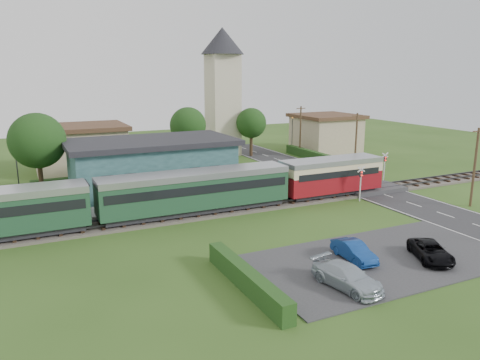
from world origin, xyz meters
name	(u,v)px	position (x,y,z in m)	size (l,w,h in m)	color
ground	(298,208)	(0.00, 0.00, 0.00)	(120.00, 120.00, 0.00)	#2D4C19
railway_track	(287,202)	(0.00, 2.00, 0.11)	(76.00, 3.20, 0.49)	#4C443D
road	(386,195)	(10.00, 0.00, 0.03)	(6.00, 70.00, 0.05)	#28282B
car_park	(380,259)	(-1.50, -12.00, 0.04)	(17.00, 9.00, 0.08)	#333335
crossing_deck	(372,189)	(10.00, 2.00, 0.23)	(6.20, 3.40, 0.45)	#333335
platform	(171,205)	(-10.00, 5.20, 0.23)	(30.00, 3.00, 0.45)	gray
equipment_hut	(74,198)	(-18.00, 5.20, 1.75)	(2.30, 2.30, 2.55)	beige
station_building	(152,166)	(-10.00, 10.99, 2.69)	(16.00, 9.00, 5.30)	#2A5254
train	(158,194)	(-11.93, 2.00, 2.18)	(43.20, 2.90, 3.40)	#232328
church_tower	(223,82)	(5.00, 28.00, 10.23)	(6.00, 6.00, 17.60)	beige
house_west	(80,148)	(-15.00, 25.00, 2.79)	(10.80, 8.80, 5.50)	tan
house_east	(326,133)	(20.00, 24.00, 2.80)	(8.80, 8.80, 5.50)	tan
hedge_carpark	(247,279)	(-11.00, -12.00, 0.60)	(0.80, 9.00, 1.20)	#193814
hedge_roadside	(325,159)	(14.20, 16.00, 0.60)	(0.80, 18.00, 1.20)	#193814
hedge_station	(142,177)	(-10.00, 15.50, 0.65)	(22.00, 0.80, 1.30)	#193814
tree_a	(37,141)	(-20.00, 14.00, 5.38)	(5.20, 5.20, 8.00)	#332316
tree_b	(188,126)	(-2.00, 23.00, 5.02)	(4.60, 4.60, 7.34)	#332316
tree_c	(251,123)	(8.00, 25.00, 4.65)	(4.20, 4.20, 6.78)	#332316
utility_pole_b	(475,166)	(14.20, -6.00, 3.63)	(1.40, 0.22, 7.00)	#473321
utility_pole_c	(356,142)	(14.20, 10.00, 3.63)	(1.40, 0.22, 7.00)	#473321
utility_pole_d	(300,131)	(14.20, 22.00, 3.63)	(1.40, 0.22, 7.00)	#473321
crossing_signal_near	(361,179)	(6.40, -0.41, 2.14)	(0.84, 0.28, 3.28)	silver
crossing_signal_far	(385,163)	(13.60, 4.39, 2.14)	(0.84, 0.28, 3.28)	silver
streetlamp_west	(16,157)	(-22.00, 20.00, 3.04)	(0.30, 0.30, 5.15)	#3F3F47
streetlamp_east	(292,130)	(16.00, 27.00, 3.04)	(0.30, 0.30, 5.15)	#3F3F47
car_on_road	(317,170)	(9.34, 10.63, 0.59)	(1.26, 3.14, 1.07)	#074699
car_park_blue	(354,251)	(-3.16, -11.40, 0.68)	(1.26, 3.62, 1.19)	navy
car_park_silver	(347,277)	(-6.00, -14.33, 0.72)	(1.80, 4.42, 1.28)	#ACB9C3
car_park_dark	(431,251)	(1.27, -13.45, 0.64)	(1.84, 4.00, 1.11)	black
pedestrian_near	(260,184)	(-1.24, 4.93, 1.30)	(0.62, 0.41, 1.71)	gray
pedestrian_far	(74,204)	(-18.05, 5.08, 1.34)	(0.86, 0.67, 1.77)	gray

